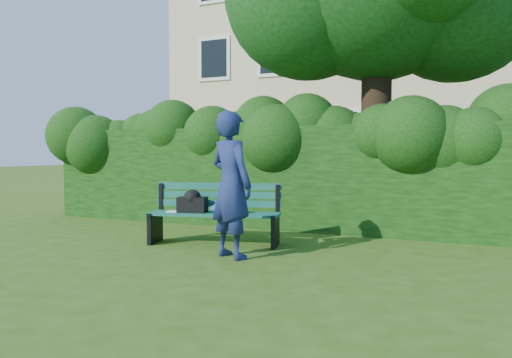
% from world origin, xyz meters
% --- Properties ---
extents(ground, '(80.00, 80.00, 0.00)m').
position_xyz_m(ground, '(0.00, 0.00, 0.00)').
color(ground, '#2F4E10').
rests_on(ground, ground).
extents(apartment_building, '(16.00, 8.08, 12.00)m').
position_xyz_m(apartment_building, '(-0.00, 13.99, 6.00)').
color(apartment_building, '#C9B987').
rests_on(apartment_building, ground).
extents(hedge, '(10.00, 1.00, 1.80)m').
position_xyz_m(hedge, '(0.00, 2.20, 0.90)').
color(hedge, black).
rests_on(hedge, ground).
extents(park_bench, '(1.99, 1.02, 0.89)m').
position_xyz_m(park_bench, '(-0.48, 0.17, 0.50)').
color(park_bench, '#105044').
rests_on(park_bench, ground).
extents(man_reading, '(0.81, 0.69, 1.87)m').
position_xyz_m(man_reading, '(0.19, -0.57, 0.94)').
color(man_reading, navy).
rests_on(man_reading, ground).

